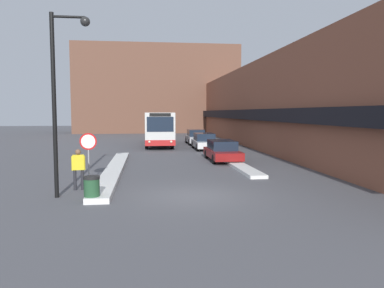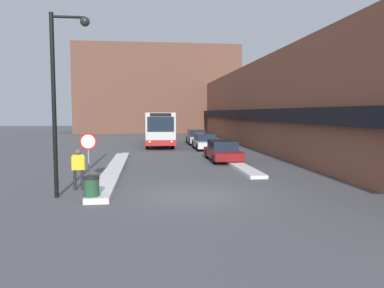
{
  "view_description": "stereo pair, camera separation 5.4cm",
  "coord_description": "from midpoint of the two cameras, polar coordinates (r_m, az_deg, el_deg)",
  "views": [
    {
      "loc": [
        -1.83,
        -14.15,
        3.23
      ],
      "look_at": [
        0.44,
        4.43,
        1.65
      ],
      "focal_mm": 35.0,
      "sensor_mm": 36.0,
      "label": 1
    },
    {
      "loc": [
        -1.78,
        -14.16,
        3.23
      ],
      "look_at": [
        0.44,
        4.43,
        1.65
      ],
      "focal_mm": 35.0,
      "sensor_mm": 36.0,
      "label": 2
    }
  ],
  "objects": [
    {
      "name": "building_backdrop_far",
      "position": [
        62.01,
        -5.18,
        8.22
      ],
      "size": [
        26.0,
        8.0,
        13.86
      ],
      "color": "brown",
      "rests_on": "ground_plane"
    },
    {
      "name": "snow_bank_left",
      "position": [
        21.09,
        -11.64,
        -3.79
      ],
      "size": [
        0.9,
        15.13,
        0.22
      ],
      "color": "silver",
      "rests_on": "ground_plane"
    },
    {
      "name": "street_lamp",
      "position": [
        14.93,
        -19.27,
        8.39
      ],
      "size": [
        1.46,
        0.36,
        6.89
      ],
      "color": "black",
      "rests_on": "ground_plane"
    },
    {
      "name": "city_bus",
      "position": [
        37.11,
        -5.06,
        2.51
      ],
      "size": [
        2.58,
        11.54,
        3.22
      ],
      "color": "silver",
      "rests_on": "ground_plane"
    },
    {
      "name": "parked_car_middle",
      "position": [
        32.76,
        2.0,
        0.41
      ],
      "size": [
        1.83,
        4.59,
        1.42
      ],
      "color": "silver",
      "rests_on": "ground_plane"
    },
    {
      "name": "parked_car_front",
      "position": [
        25.1,
        4.73,
        -1.0
      ],
      "size": [
        1.86,
        4.78,
        1.37
      ],
      "color": "maroon",
      "rests_on": "ground_plane"
    },
    {
      "name": "snow_bank_right",
      "position": [
        23.1,
        6.79,
        -3.03
      ],
      "size": [
        0.9,
        9.67,
        0.18
      ],
      "color": "silver",
      "rests_on": "ground_plane"
    },
    {
      "name": "stop_sign",
      "position": [
        17.47,
        -15.44,
        -0.45
      ],
      "size": [
        0.76,
        0.08,
        2.31
      ],
      "color": "gray",
      "rests_on": "ground_plane"
    },
    {
      "name": "pedestrian",
      "position": [
        16.3,
        -16.85,
        -3.14
      ],
      "size": [
        0.55,
        0.29,
        1.71
      ],
      "rotation": [
        0.0,
        0.0,
        0.17
      ],
      "color": "#232328",
      "rests_on": "ground_plane"
    },
    {
      "name": "building_row_right",
      "position": [
        39.93,
        10.39,
        5.61
      ],
      "size": [
        5.5,
        60.0,
        7.69
      ],
      "color": "brown",
      "rests_on": "ground_plane"
    },
    {
      "name": "parked_car_back",
      "position": [
        38.35,
        0.7,
        1.09
      ],
      "size": [
        1.81,
        4.42,
        1.49
      ],
      "color": "#B7B7BC",
      "rests_on": "ground_plane"
    },
    {
      "name": "ground_plane",
      "position": [
        14.63,
        0.44,
        -7.93
      ],
      "size": [
        160.0,
        160.0,
        0.0
      ],
      "primitive_type": "plane",
      "color": "#515156"
    },
    {
      "name": "trash_bin",
      "position": [
        14.03,
        -14.97,
        -6.65
      ],
      "size": [
        0.59,
        0.59,
        0.95
      ],
      "color": "#234C2D",
      "rests_on": "ground_plane"
    }
  ]
}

